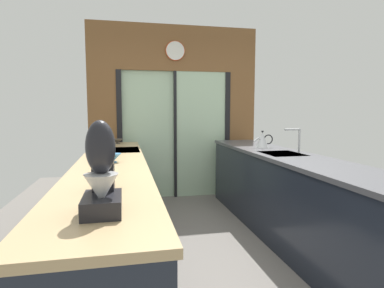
{
  "coord_description": "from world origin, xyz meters",
  "views": [
    {
      "loc": [
        -0.78,
        -2.61,
        1.38
      ],
      "look_at": [
        -0.09,
        0.69,
        1.03
      ],
      "focal_mm": 29.82,
      "sensor_mm": 36.0,
      "label": 1
    }
  ],
  "objects": [
    {
      "name": "left_counter_run",
      "position": [
        -0.91,
        0.13,
        0.47
      ],
      "size": [
        0.62,
        3.8,
        0.92
      ],
      "color": "#1E232D",
      "rests_on": "ground_plane"
    },
    {
      "name": "mixing_bowl_far",
      "position": [
        -0.89,
        2.0,
        0.96
      ],
      "size": [
        0.17,
        0.17,
        0.07
      ],
      "color": "#514C47",
      "rests_on": "left_counter_run"
    },
    {
      "name": "knife_block",
      "position": [
        -0.89,
        -0.71,
        1.03
      ],
      "size": [
        0.08,
        0.14,
        0.29
      ],
      "color": "black",
      "rests_on": "left_counter_run"
    },
    {
      "name": "ground_plane",
      "position": [
        0.0,
        0.6,
        -0.01
      ],
      "size": [
        5.04,
        7.6,
        0.02
      ],
      "primitive_type": "cube",
      "color": "slate"
    },
    {
      "name": "right_counter_run",
      "position": [
        0.91,
        0.3,
        0.46
      ],
      "size": [
        0.62,
        3.8,
        0.92
      ],
      "color": "#1E232D",
      "rests_on": "ground_plane"
    },
    {
      "name": "oven_range",
      "position": [
        -0.91,
        1.25,
        0.46
      ],
      "size": [
        0.6,
        0.6,
        0.92
      ],
      "color": "black",
      "rests_on": "ground_plane"
    },
    {
      "name": "kettle",
      "position": [
        0.89,
        1.07,
        1.02
      ],
      "size": [
        0.26,
        0.17,
        0.22
      ],
      "color": "#B7BABC",
      "rests_on": "right_counter_run"
    },
    {
      "name": "mixing_bowl_near",
      "position": [
        -0.89,
        0.3,
        0.96
      ],
      "size": [
        0.14,
        0.14,
        0.08
      ],
      "color": "teal",
      "rests_on": "left_counter_run"
    },
    {
      "name": "back_wall_unit",
      "position": [
        0.0,
        2.4,
        1.53
      ],
      "size": [
        2.64,
        0.12,
        2.7
      ],
      "color": "brown",
      "rests_on": "ground_plane"
    },
    {
      "name": "stand_mixer",
      "position": [
        -0.89,
        -1.15,
        1.08
      ],
      "size": [
        0.17,
        0.27,
        0.42
      ],
      "color": "black",
      "rests_on": "left_counter_run"
    },
    {
      "name": "sink_faucet",
      "position": [
        1.06,
        0.55,
        1.1
      ],
      "size": [
        0.19,
        0.02,
        0.27
      ],
      "color": "#B7BABC",
      "rests_on": "right_counter_run"
    }
  ]
}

